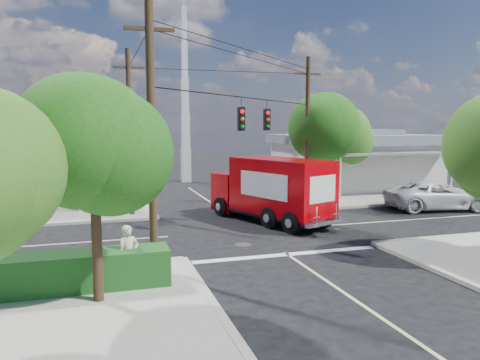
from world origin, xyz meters
name	(u,v)px	position (x,y,z in m)	size (l,w,h in m)	color
ground	(252,231)	(0.00, 0.00, 0.00)	(120.00, 120.00, 0.00)	black
sidewalk_ne	(342,190)	(10.88, 10.88, 0.07)	(14.12, 14.12, 0.14)	#9D988E
sidewalk_nw	(33,204)	(-10.88, 10.88, 0.07)	(14.12, 14.12, 0.14)	#9D988E
road_markings	(263,238)	(0.00, -1.47, 0.01)	(32.00, 32.00, 0.01)	beige
building_ne	(355,159)	(12.50, 11.97, 2.32)	(11.80, 10.20, 4.50)	beige
building_nw	(16,168)	(-12.00, 12.46, 2.22)	(10.80, 10.20, 4.30)	beige
radio_tower	(185,118)	(0.50, 20.00, 5.64)	(0.80, 0.80, 17.00)	silver
tree_sw_front	(94,149)	(-6.99, -7.54, 4.33)	(3.88, 3.78, 6.03)	#422D1C
tree_ne_front	(325,129)	(7.21, 6.76, 4.77)	(4.21, 4.14, 6.66)	#422D1C
tree_ne_back	(344,136)	(9.81, 8.96, 4.19)	(3.77, 3.66, 5.82)	#422D1C
palm_nw_front	(86,124)	(-7.50, 7.50, 5.04)	(3.01, 3.08, 5.59)	#422D1C
palm_nw_back	(51,130)	(-9.50, 9.00, 4.67)	(3.01, 3.08, 5.19)	#422D1C
utility_poles	(211,131)	(-1.58, 1.60, 4.67)	(12.00, 10.68, 9.00)	#473321
picket_fence	(71,264)	(-7.80, -5.60, 0.68)	(5.94, 0.06, 1.00)	silver
hedge_sw	(63,272)	(-8.00, -6.40, 0.69)	(6.20, 1.20, 1.10)	#164E19
vending_boxes	(318,193)	(6.50, 6.20, 0.69)	(1.90, 0.50, 1.10)	red
delivery_truck	(272,190)	(1.59, 1.67, 1.68)	(4.87, 7.93, 3.31)	black
parked_car	(438,196)	(12.30, 2.16, 0.84)	(2.78, 6.02, 1.67)	silver
pedestrian	(129,255)	(-6.09, -6.31, 1.04)	(0.66, 0.43, 1.81)	beige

